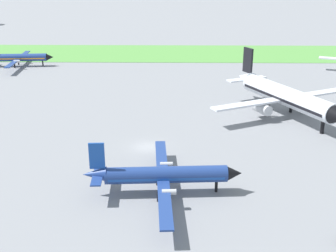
# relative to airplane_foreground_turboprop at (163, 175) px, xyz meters

# --- Properties ---
(ground_plane) EXTENTS (600.00, 600.00, 0.00)m
(ground_plane) POSITION_rel_airplane_foreground_turboprop_xyz_m (-2.78, 14.18, -2.46)
(ground_plane) COLOR gray
(grass_taxiway_strip) EXTENTS (360.00, 28.00, 0.08)m
(grass_taxiway_strip) POSITION_rel_airplane_foreground_turboprop_xyz_m (-2.78, 88.82, -2.42)
(grass_taxiway_strip) COLOR #549342
(grass_taxiway_strip) RESTS_ON ground_plane
(airplane_foreground_turboprop) EXTENTS (19.26, 22.49, 6.73)m
(airplane_foreground_turboprop) POSITION_rel_airplane_foreground_turboprop_xyz_m (0.00, 0.00, 0.00)
(airplane_foreground_turboprop) COLOR navy
(airplane_foreground_turboprop) RESTS_ON ground_plane
(airplane_midfield_jet) EXTENTS (27.76, 27.66, 10.57)m
(airplane_midfield_jet) POSITION_rel_airplane_foreground_turboprop_xyz_m (21.28, 29.16, 1.35)
(airplane_midfield_jet) COLOR silver
(airplane_midfield_jet) RESTS_ON ground_plane
(airplane_taxiing_turboprop) EXTENTS (19.12, 22.31, 6.68)m
(airplane_taxiing_turboprop) POSITION_rel_airplane_foreground_turboprop_xyz_m (-41.40, 69.58, -0.02)
(airplane_taxiing_turboprop) COLOR navy
(airplane_taxiing_turboprop) RESTS_ON ground_plane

